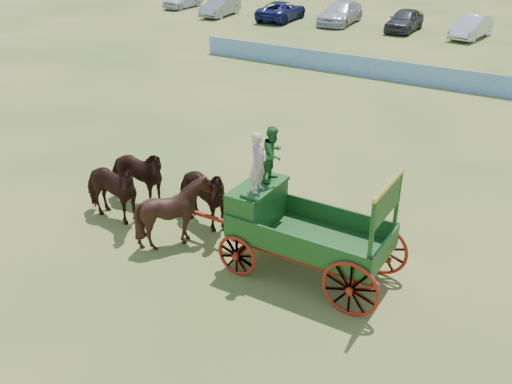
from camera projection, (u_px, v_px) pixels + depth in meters
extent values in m
plane|color=olive|center=(246.00, 254.00, 15.10)|extent=(160.00, 160.00, 0.00)
imported|color=black|center=(110.00, 191.00, 16.30)|extent=(2.29, 1.05, 1.93)
imported|color=black|center=(136.00, 177.00, 17.14)|extent=(2.35, 1.20, 1.93)
imported|color=black|center=(176.00, 212.00, 15.18)|extent=(2.01, 1.86, 1.93)
imported|color=black|center=(200.00, 196.00, 16.02)|extent=(2.45, 1.49, 1.93)
cube|color=#99240F|center=(257.00, 237.00, 14.75)|extent=(0.12, 2.00, 0.12)
cube|color=#99240F|center=(366.00, 272.00, 13.36)|extent=(0.12, 2.00, 0.12)
cube|color=#99240F|center=(299.00, 260.00, 13.58)|extent=(3.80, 0.10, 0.12)
cube|color=#99240F|center=(319.00, 239.00, 14.42)|extent=(3.80, 0.10, 0.12)
cube|color=#99240F|center=(228.00, 223.00, 15.10)|extent=(2.80, 0.09, 0.09)
cube|color=#20531B|center=(309.00, 239.00, 13.87)|extent=(3.80, 1.80, 0.10)
cube|color=#20531B|center=(293.00, 246.00, 13.06)|extent=(3.80, 0.06, 0.55)
cube|color=#20531B|center=(326.00, 214.00, 14.40)|extent=(3.80, 0.06, 0.55)
cube|color=#20531B|center=(385.00, 251.00, 12.86)|extent=(0.06, 1.80, 0.55)
cube|color=#20531B|center=(257.00, 204.00, 14.32)|extent=(0.85, 1.70, 1.05)
cube|color=#20531B|center=(266.00, 186.00, 13.94)|extent=(0.55, 1.50, 0.08)
cube|color=#20531B|center=(244.00, 208.00, 14.58)|extent=(0.10, 1.60, 0.65)
cube|color=#20531B|center=(250.00, 220.00, 14.64)|extent=(0.55, 1.60, 0.06)
cube|color=#20531B|center=(371.00, 242.00, 12.00)|extent=(0.08, 0.08, 1.80)
cube|color=#20531B|center=(396.00, 210.00, 13.21)|extent=(0.08, 0.08, 1.80)
cube|color=#20531B|center=(387.00, 201.00, 12.33)|extent=(0.07, 1.75, 0.75)
cube|color=gold|center=(389.00, 185.00, 12.15)|extent=(0.08, 1.80, 0.09)
cube|color=gold|center=(385.00, 201.00, 12.35)|extent=(0.02, 1.30, 0.12)
torus|color=#99240F|center=(237.00, 256.00, 14.05)|extent=(1.09, 0.09, 1.09)
torus|color=#99240F|center=(275.00, 223.00, 15.49)|extent=(1.09, 0.09, 1.09)
torus|color=#99240F|center=(350.00, 289.00, 12.59)|extent=(1.39, 0.09, 1.39)
torus|color=#99240F|center=(381.00, 249.00, 14.03)|extent=(1.39, 0.09, 1.39)
imported|color=#CD9D9E|center=(258.00, 162.00, 13.32)|extent=(0.35, 0.54, 1.48)
imported|color=#276425|center=(273.00, 154.00, 13.87)|extent=(0.53, 0.68, 1.40)
cube|color=#206CB1|center=(418.00, 74.00, 29.03)|extent=(26.00, 0.08, 1.05)
imported|color=gray|center=(220.00, 7.00, 46.53)|extent=(2.09, 4.70, 1.50)
imported|color=navy|center=(281.00, 11.00, 44.88)|extent=(2.79, 5.43, 1.47)
imported|color=silver|center=(340.00, 13.00, 43.58)|extent=(2.69, 5.73, 1.62)
imported|color=#333338|center=(405.00, 20.00, 41.02)|extent=(1.91, 4.62, 1.57)
imported|color=silver|center=(471.00, 27.00, 38.90)|extent=(2.14, 4.71, 1.50)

